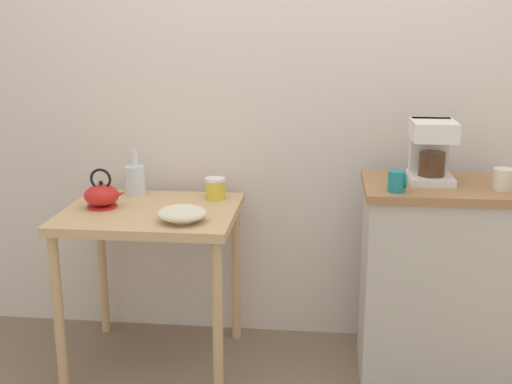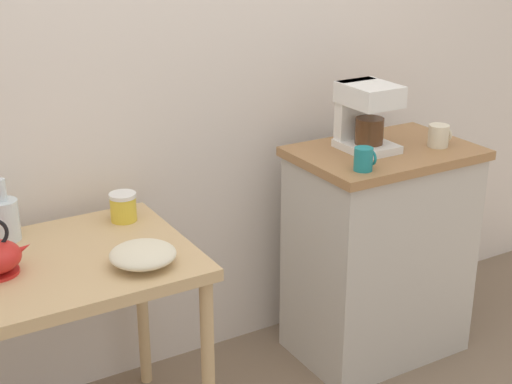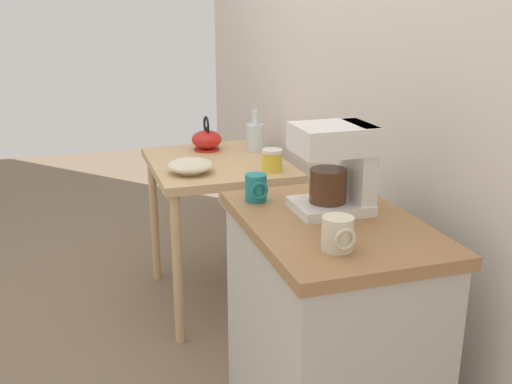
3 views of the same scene
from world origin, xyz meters
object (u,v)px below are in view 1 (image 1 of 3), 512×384
(bowl_stoneware, at_px, (182,213))
(mug_dark_teal, at_px, (397,181))
(glass_carafe_vase, at_px, (135,179))
(coffee_maker, at_px, (432,148))
(teakettle, at_px, (102,195))
(mug_small_cream, at_px, (504,179))
(canister_enamel, at_px, (215,189))

(bowl_stoneware, relative_size, mug_dark_teal, 2.44)
(glass_carafe_vase, distance_m, coffee_maker, 1.37)
(teakettle, xyz_separation_m, mug_small_cream, (1.70, -0.06, 0.13))
(canister_enamel, height_order, mug_small_cream, mug_small_cream)
(bowl_stoneware, height_order, teakettle, teakettle)
(bowl_stoneware, distance_m, coffee_maker, 1.08)
(glass_carafe_vase, bearing_deg, bowl_stoneware, -52.15)
(canister_enamel, xyz_separation_m, mug_small_cream, (1.22, -0.25, 0.14))
(coffee_maker, distance_m, mug_dark_teal, 0.28)
(coffee_maker, bearing_deg, teakettle, -177.38)
(teakettle, xyz_separation_m, canister_enamel, (0.48, 0.19, -0.01))
(coffee_maker, distance_m, mug_small_cream, 0.32)
(bowl_stoneware, xyz_separation_m, teakettle, (-0.40, 0.17, 0.02))
(coffee_maker, bearing_deg, bowl_stoneware, -167.08)
(coffee_maker, xyz_separation_m, mug_small_cream, (0.27, -0.13, -0.10))
(mug_small_cream, bearing_deg, canister_enamel, 168.36)
(mug_dark_teal, bearing_deg, glass_carafe_vase, 162.51)
(mug_small_cream, bearing_deg, bowl_stoneware, -175.19)
(bowl_stoneware, bearing_deg, canister_enamel, 77.87)
(bowl_stoneware, height_order, mug_small_cream, mug_small_cream)
(teakettle, distance_m, glass_carafe_vase, 0.25)
(teakettle, bearing_deg, bowl_stoneware, -23.12)
(bowl_stoneware, distance_m, teakettle, 0.43)
(coffee_maker, bearing_deg, canister_enamel, 172.46)
(coffee_maker, bearing_deg, glass_carafe_vase, 172.78)
(teakettle, bearing_deg, coffee_maker, 2.62)
(coffee_maker, bearing_deg, mug_small_cream, -24.80)
(bowl_stoneware, bearing_deg, mug_dark_teal, 2.13)
(glass_carafe_vase, xyz_separation_m, coffee_maker, (1.34, -0.17, 0.21))
(mug_dark_teal, bearing_deg, teakettle, 173.80)
(glass_carafe_vase, height_order, mug_dark_teal, mug_dark_teal)
(bowl_stoneware, xyz_separation_m, glass_carafe_vase, (-0.32, 0.41, 0.04))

